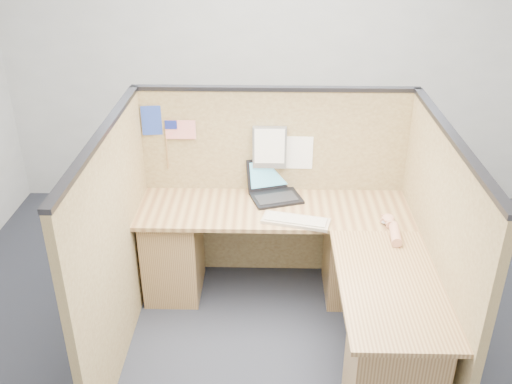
{
  "coord_description": "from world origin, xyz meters",
  "views": [
    {
      "loc": [
        -0.04,
        -2.9,
        2.72
      ],
      "look_at": [
        -0.12,
        0.5,
        0.95
      ],
      "focal_mm": 40.0,
      "sensor_mm": 36.0,
      "label": 1
    }
  ],
  "objects_px": {
    "laptop": "(276,187)",
    "mouse": "(388,221)",
    "l_desk": "(300,279)",
    "keyboard": "(296,221)"
  },
  "relations": [
    {
      "from": "laptop",
      "to": "mouse",
      "type": "bearing_deg",
      "value": -46.17
    },
    {
      "from": "keyboard",
      "to": "mouse",
      "type": "xyz_separation_m",
      "value": [
        0.63,
        -0.0,
        0.01
      ]
    },
    {
      "from": "l_desk",
      "to": "laptop",
      "type": "xyz_separation_m",
      "value": [
        -0.17,
        0.6,
        0.4
      ]
    },
    {
      "from": "keyboard",
      "to": "mouse",
      "type": "relative_size",
      "value": 4.88
    },
    {
      "from": "l_desk",
      "to": "mouse",
      "type": "bearing_deg",
      "value": 17.69
    },
    {
      "from": "keyboard",
      "to": "mouse",
      "type": "height_order",
      "value": "mouse"
    },
    {
      "from": "l_desk",
      "to": "laptop",
      "type": "distance_m",
      "value": 0.74
    },
    {
      "from": "laptop",
      "to": "mouse",
      "type": "relative_size",
      "value": 4.36
    },
    {
      "from": "l_desk",
      "to": "laptop",
      "type": "relative_size",
      "value": 4.49
    },
    {
      "from": "l_desk",
      "to": "mouse",
      "type": "height_order",
      "value": "mouse"
    }
  ]
}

